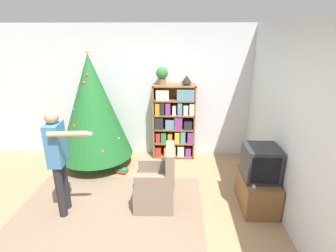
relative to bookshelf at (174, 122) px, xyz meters
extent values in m
plane|color=#9E7A56|center=(-0.60, -2.12, -0.75)|extent=(14.00, 14.00, 0.00)
cube|color=silver|center=(-0.60, 0.23, 0.55)|extent=(8.00, 0.10, 2.60)
cube|color=silver|center=(1.54, -2.12, 0.55)|extent=(0.10, 8.00, 2.60)
cube|color=#7F6651|center=(-0.90, -1.74, -0.74)|extent=(2.66, 1.71, 0.01)
cube|color=brown|center=(-0.41, 0.01, 0.00)|extent=(0.03, 0.30, 1.49)
cube|color=brown|center=(0.39, 0.01, 0.00)|extent=(0.03, 0.30, 1.49)
cube|color=brown|center=(-0.01, 0.01, 0.73)|extent=(0.83, 0.30, 0.03)
cube|color=brown|center=(-0.01, 0.15, 0.00)|extent=(0.83, 0.01, 1.49)
cube|color=brown|center=(-0.01, 0.01, -0.72)|extent=(0.80, 0.30, 0.03)
cube|color=#B22D28|center=(-0.32, -0.02, -0.62)|extent=(0.11, 0.23, 0.17)
cube|color=orange|center=(-0.15, -0.02, -0.62)|extent=(0.11, 0.24, 0.17)
cube|color=orange|center=(-0.02, -0.02, -0.60)|extent=(0.11, 0.24, 0.20)
cube|color=beige|center=(0.14, -0.03, -0.60)|extent=(0.13, 0.22, 0.21)
cube|color=#843889|center=(0.28, 0.00, -0.62)|extent=(0.11, 0.28, 0.16)
cube|color=brown|center=(-0.01, 0.01, -0.43)|extent=(0.80, 0.30, 0.03)
cube|color=#B22D28|center=(-0.32, -0.03, -0.31)|extent=(0.09, 0.22, 0.20)
cube|color=#2D7A42|center=(-0.21, -0.02, -0.31)|extent=(0.10, 0.24, 0.21)
cube|color=orange|center=(-0.08, -0.02, -0.32)|extent=(0.09, 0.23, 0.18)
cube|color=gold|center=(0.06, -0.02, -0.30)|extent=(0.09, 0.24, 0.22)
cube|color=#5B899E|center=(0.17, -0.02, -0.29)|extent=(0.09, 0.23, 0.24)
cube|color=#843889|center=(0.32, -0.01, -0.30)|extent=(0.11, 0.25, 0.23)
cube|color=brown|center=(-0.01, 0.01, -0.13)|extent=(0.80, 0.30, 0.03)
cube|color=#232328|center=(-0.30, -0.03, 0.00)|extent=(0.16, 0.22, 0.23)
cube|color=#5B899E|center=(-0.09, 0.00, -0.03)|extent=(0.17, 0.27, 0.19)
cube|color=#843889|center=(0.08, -0.01, 0.00)|extent=(0.15, 0.26, 0.24)
cube|color=#232328|center=(0.27, -0.02, -0.04)|extent=(0.16, 0.24, 0.16)
cube|color=brown|center=(-0.01, 0.01, 0.16)|extent=(0.80, 0.30, 0.03)
cube|color=orange|center=(-0.33, -0.02, 0.29)|extent=(0.09, 0.24, 0.23)
cube|color=#232328|center=(-0.23, -0.03, 0.29)|extent=(0.08, 0.21, 0.24)
cube|color=#843889|center=(-0.13, -0.03, 0.29)|extent=(0.09, 0.22, 0.23)
cube|color=beige|center=(-0.01, -0.01, 0.26)|extent=(0.07, 0.26, 0.18)
cube|color=#5B899E|center=(0.10, -0.01, 0.29)|extent=(0.09, 0.26, 0.24)
cube|color=beige|center=(0.22, -0.01, 0.27)|extent=(0.09, 0.25, 0.19)
cube|color=beige|center=(0.33, -0.02, 0.29)|extent=(0.09, 0.23, 0.23)
cube|color=brown|center=(-0.01, 0.01, 0.45)|extent=(0.80, 0.30, 0.03)
cube|color=beige|center=(-0.23, -0.03, 0.56)|extent=(0.24, 0.22, 0.19)
cube|color=#5B899E|center=(0.21, -0.02, 0.57)|extent=(0.32, 0.24, 0.21)
cube|color=brown|center=(1.23, -1.61, -0.51)|extent=(0.47, 0.75, 0.47)
cube|color=#28282D|center=(1.23, -1.61, -0.04)|extent=(0.46, 0.47, 0.47)
cube|color=black|center=(1.23, -1.84, -0.04)|extent=(0.38, 0.01, 0.37)
cube|color=white|center=(1.09, -1.83, -0.27)|extent=(0.04, 0.12, 0.02)
cylinder|color=#4C3323|center=(-1.48, -0.40, -0.70)|extent=(0.36, 0.36, 0.10)
cylinder|color=brown|center=(-1.48, -0.40, -0.59)|extent=(0.08, 0.08, 0.12)
cone|color=#1E6028|center=(-1.48, -0.40, 0.41)|extent=(1.36, 1.36, 1.88)
sphere|color=red|center=(-1.71, -0.74, 0.16)|extent=(0.07, 0.07, 0.07)
sphere|color=#335BB2|center=(-1.73, -0.60, 0.41)|extent=(0.06, 0.06, 0.06)
sphere|color=silver|center=(-1.01, -0.59, -0.12)|extent=(0.06, 0.06, 0.06)
sphere|color=red|center=(-1.70, 0.14, -0.33)|extent=(0.04, 0.04, 0.04)
sphere|color=silver|center=(-1.32, 0.10, -0.18)|extent=(0.05, 0.05, 0.05)
sphere|color=red|center=(-1.47, -0.52, 1.00)|extent=(0.05, 0.05, 0.05)
sphere|color=red|center=(-1.54, -0.55, 0.87)|extent=(0.06, 0.06, 0.06)
sphere|color=#B74C93|center=(-1.88, -0.65, -0.01)|extent=(0.04, 0.04, 0.04)
sphere|color=#B74C93|center=(-1.23, -0.89, -0.24)|extent=(0.06, 0.06, 0.06)
sphere|color=#E5CC4C|center=(-1.48, -0.40, 1.38)|extent=(0.07, 0.07, 0.07)
cube|color=#7A6B5B|center=(-0.27, -1.64, -0.54)|extent=(0.57, 0.57, 0.42)
cube|color=#7A6B5B|center=(-0.04, -1.63, -0.08)|extent=(0.13, 0.56, 0.50)
cube|color=#7A6B5B|center=(-0.27, -1.40, -0.23)|extent=(0.51, 0.09, 0.20)
cube|color=#7A6B5B|center=(-0.26, -1.88, -0.23)|extent=(0.51, 0.09, 0.20)
cylinder|color=#232328|center=(-1.53, -1.76, -0.37)|extent=(0.11, 0.11, 0.76)
cylinder|color=#232328|center=(-1.52, -1.94, -0.37)|extent=(0.11, 0.11, 0.76)
cube|color=teal|center=(-1.53, -1.85, 0.30)|extent=(0.21, 0.33, 0.57)
cylinder|color=tan|center=(-1.54, -1.65, 0.27)|extent=(0.07, 0.07, 0.46)
cylinder|color=tan|center=(-1.27, -2.03, 0.52)|extent=(0.48, 0.11, 0.07)
cube|color=white|center=(-1.03, -2.00, 0.52)|extent=(0.11, 0.05, 0.03)
sphere|color=tan|center=(-1.53, -1.85, 0.67)|extent=(0.17, 0.17, 0.17)
cylinder|color=#935B38|center=(-0.24, 0.01, 0.80)|extent=(0.14, 0.14, 0.12)
sphere|color=#2D7033|center=(-0.24, 0.01, 0.96)|extent=(0.22, 0.22, 0.22)
cylinder|color=#473828|center=(0.22, 0.01, 0.76)|extent=(0.12, 0.12, 0.04)
cone|color=black|center=(0.22, 0.01, 0.85)|extent=(0.20, 0.20, 0.14)
cube|color=#2D7A42|center=(-0.96, -0.72, -0.74)|extent=(0.16, 0.11, 0.02)
cube|color=#B22D28|center=(-0.95, -0.72, -0.71)|extent=(0.25, 0.21, 0.02)
cube|color=#2D7A42|center=(-0.95, -0.71, -0.69)|extent=(0.23, 0.17, 0.03)
camera|label=1|loc=(0.06, -4.93, 1.67)|focal=28.00mm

